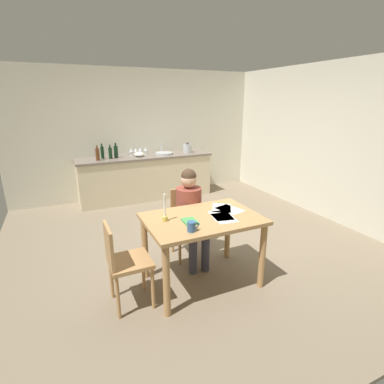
% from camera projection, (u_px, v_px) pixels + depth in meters
% --- Properties ---
extents(ground_plane, '(5.20, 5.20, 0.04)m').
position_uv_depth(ground_plane, '(191.00, 243.00, 4.31)').
color(ground_plane, '#7A6B56').
extents(wall_back, '(5.20, 0.12, 2.60)m').
position_uv_depth(wall_back, '(140.00, 134.00, 6.17)').
color(wall_back, beige).
rests_on(wall_back, ground).
extents(wall_right, '(0.12, 5.20, 2.60)m').
position_uv_depth(wall_right, '(331.00, 143.00, 4.95)').
color(wall_right, beige).
rests_on(wall_right, ground).
extents(kitchen_counter, '(2.73, 0.64, 0.90)m').
position_uv_depth(kitchen_counter, '(146.00, 177.00, 6.11)').
color(kitchen_counter, beige).
rests_on(kitchen_counter, ground).
extents(dining_table, '(1.22, 0.84, 0.80)m').
position_uv_depth(dining_table, '(202.00, 228.00, 3.17)').
color(dining_table, tan).
rests_on(dining_table, ground).
extents(chair_at_table, '(0.43, 0.43, 0.89)m').
position_uv_depth(chair_at_table, '(187.00, 219.00, 3.84)').
color(chair_at_table, tan).
rests_on(chair_at_table, ground).
extents(person_seated, '(0.35, 0.61, 1.19)m').
position_uv_depth(person_seated, '(191.00, 210.00, 3.65)').
color(person_seated, brown).
rests_on(person_seated, ground).
extents(chair_side_empty, '(0.40, 0.40, 0.89)m').
position_uv_depth(chair_side_empty, '(124.00, 261.00, 2.85)').
color(chair_side_empty, tan).
rests_on(chair_side_empty, ground).
extents(coffee_mug, '(0.12, 0.08, 0.10)m').
position_uv_depth(coffee_mug, '(192.00, 226.00, 2.79)').
color(coffee_mug, '#33598C').
rests_on(coffee_mug, dining_table).
extents(candlestick, '(0.06, 0.06, 0.29)m').
position_uv_depth(candlestick, '(165.00, 213.00, 3.02)').
color(candlestick, gold).
rests_on(candlestick, dining_table).
extents(book_magazine, '(0.14, 0.19, 0.02)m').
position_uv_depth(book_magazine, '(190.00, 221.00, 3.00)').
color(book_magazine, '#459B51').
rests_on(book_magazine, dining_table).
extents(paper_letter, '(0.33, 0.36, 0.00)m').
position_uv_depth(paper_letter, '(222.00, 208.00, 3.40)').
color(paper_letter, white).
rests_on(paper_letter, dining_table).
extents(paper_bill, '(0.26, 0.33, 0.00)m').
position_uv_depth(paper_bill, '(221.00, 216.00, 3.18)').
color(paper_bill, white).
rests_on(paper_bill, dining_table).
extents(paper_envelope, '(0.28, 0.34, 0.00)m').
position_uv_depth(paper_envelope, '(229.00, 209.00, 3.35)').
color(paper_envelope, white).
rests_on(paper_envelope, dining_table).
extents(paper_receipt, '(0.25, 0.32, 0.00)m').
position_uv_depth(paper_receipt, '(224.00, 218.00, 3.12)').
color(paper_receipt, white).
rests_on(paper_receipt, dining_table).
extents(sink_unit, '(0.36, 0.36, 0.24)m').
position_uv_depth(sink_unit, '(164.00, 153.00, 6.13)').
color(sink_unit, '#B2B7BC').
rests_on(sink_unit, kitchen_counter).
extents(bottle_oil, '(0.07, 0.07, 0.28)m').
position_uv_depth(bottle_oil, '(97.00, 154.00, 5.49)').
color(bottle_oil, '#593319').
rests_on(bottle_oil, kitchen_counter).
extents(bottle_vinegar, '(0.06, 0.06, 0.29)m').
position_uv_depth(bottle_vinegar, '(102.00, 152.00, 5.67)').
color(bottle_vinegar, black).
rests_on(bottle_vinegar, kitchen_counter).
extents(bottle_wine_red, '(0.07, 0.07, 0.27)m').
position_uv_depth(bottle_wine_red, '(110.00, 153.00, 5.66)').
color(bottle_wine_red, black).
rests_on(bottle_wine_red, kitchen_counter).
extents(bottle_sauce, '(0.08, 0.08, 0.29)m').
position_uv_depth(bottle_sauce, '(116.00, 152.00, 5.74)').
color(bottle_sauce, black).
rests_on(bottle_sauce, kitchen_counter).
extents(mixing_bowl, '(0.20, 0.20, 0.09)m').
position_uv_depth(mixing_bowl, '(139.00, 154.00, 5.88)').
color(mixing_bowl, white).
rests_on(mixing_bowl, kitchen_counter).
extents(stovetop_kettle, '(0.18, 0.18, 0.22)m').
position_uv_depth(stovetop_kettle, '(187.00, 148.00, 6.32)').
color(stovetop_kettle, '#B7BABF').
rests_on(stovetop_kettle, kitchen_counter).
extents(wine_glass_near_sink, '(0.07, 0.07, 0.15)m').
position_uv_depth(wine_glass_near_sink, '(146.00, 149.00, 6.09)').
color(wine_glass_near_sink, silver).
rests_on(wine_glass_near_sink, kitchen_counter).
extents(wine_glass_by_kettle, '(0.07, 0.07, 0.15)m').
position_uv_depth(wine_glass_by_kettle, '(140.00, 150.00, 6.05)').
color(wine_glass_by_kettle, silver).
rests_on(wine_glass_by_kettle, kitchen_counter).
extents(wine_glass_back_left, '(0.07, 0.07, 0.15)m').
position_uv_depth(wine_glass_back_left, '(136.00, 150.00, 6.01)').
color(wine_glass_back_left, silver).
rests_on(wine_glass_back_left, kitchen_counter).
extents(wine_glass_back_right, '(0.07, 0.07, 0.15)m').
position_uv_depth(wine_glass_back_right, '(131.00, 150.00, 5.97)').
color(wine_glass_back_right, silver).
rests_on(wine_glass_back_right, kitchen_counter).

